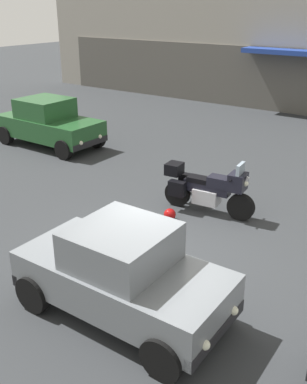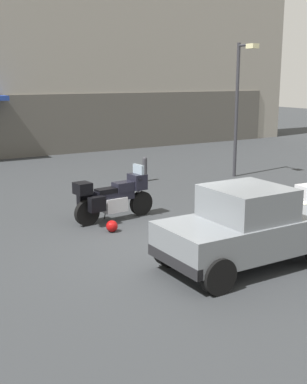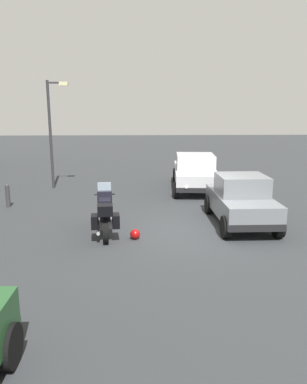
{
  "view_description": "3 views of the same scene",
  "coord_description": "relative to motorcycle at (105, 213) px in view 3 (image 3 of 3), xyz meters",
  "views": [
    {
      "loc": [
        4.39,
        -6.17,
        4.65
      ],
      "look_at": [
        -0.36,
        0.6,
        1.13
      ],
      "focal_mm": 41.89,
      "sensor_mm": 36.0,
      "label": 1
    },
    {
      "loc": [
        -5.57,
        -8.52,
        3.55
      ],
      "look_at": [
        0.18,
        1.1,
        0.98
      ],
      "focal_mm": 46.75,
      "sensor_mm": 36.0,
      "label": 2
    },
    {
      "loc": [
        -10.39,
        1.48,
        3.55
      ],
      "look_at": [
        0.04,
        1.11,
        1.18
      ],
      "focal_mm": 34.59,
      "sensor_mm": 36.0,
      "label": 3
    }
  ],
  "objects": [
    {
      "name": "car_sedan_far",
      "position": [
        5.99,
        -3.46,
        0.16
      ],
      "size": [
        4.67,
        2.22,
        1.56
      ],
      "rotation": [
        0.0,
        0.0,
        3.07
      ],
      "color": "silver",
      "rests_on": "ground"
    },
    {
      "name": "motorcycle",
      "position": [
        0.0,
        0.0,
        0.0
      ],
      "size": [
        2.26,
        0.84,
        1.36
      ],
      "rotation": [
        0.0,
        0.0,
        0.1
      ],
      "color": "black",
      "rests_on": "ground"
    },
    {
      "name": "helmet",
      "position": [
        -0.47,
        -0.86,
        -0.48
      ],
      "size": [
        0.28,
        0.28,
        0.28
      ],
      "primitive_type": "sphere",
      "color": "#990C0C",
      "rests_on": "ground"
    },
    {
      "name": "car_compact_side",
      "position": [
        0.77,
        -4.12,
        0.15
      ],
      "size": [
        3.49,
        1.72,
        1.56
      ],
      "rotation": [
        0.0,
        0.0,
        0.01
      ],
      "color": "slate",
      "rests_on": "ground"
    },
    {
      "name": "ground_plane",
      "position": [
        0.17,
        -2.51,
        -0.62
      ],
      "size": [
        80.0,
        80.0,
        0.0
      ],
      "primitive_type": "plane",
      "color": "#2D3033"
    },
    {
      "name": "bollard_curbside",
      "position": [
        3.12,
        3.85,
        -0.16
      ],
      "size": [
        0.16,
        0.16,
        0.87
      ],
      "color": "#333338",
      "rests_on": "ground"
    },
    {
      "name": "streetlamp_curbside",
      "position": [
        6.4,
        2.8,
        2.26
      ],
      "size": [
        0.28,
        0.94,
        4.73
      ],
      "color": "#2D2D33",
      "rests_on": "ground"
    }
  ]
}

